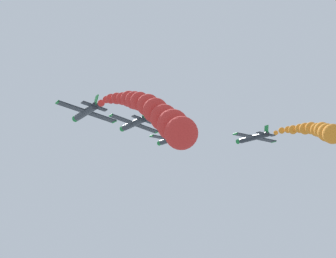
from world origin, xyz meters
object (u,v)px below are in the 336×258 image
at_px(airplane_right_inner, 253,137).
at_px(airplane_lead, 170,139).
at_px(airplane_left_inner, 133,124).
at_px(airplane_left_outer, 86,112).

bearing_deg(airplane_right_inner, airplane_lead, 136.63).
relative_size(airplane_left_inner, airplane_left_outer, 1.00).
height_order(airplane_left_inner, airplane_right_inner, airplane_left_inner).
relative_size(airplane_lead, airplane_right_inner, 1.00).
distance_m(airplane_lead, airplane_left_inner, 16.84).
relative_size(airplane_lead, airplane_left_outer, 1.00).
distance_m(airplane_right_inner, airplane_left_outer, 38.92).
xyz_separation_m(airplane_lead, airplane_left_outer, (-25.10, -21.57, -0.84)).
height_order(airplane_right_inner, airplane_left_outer, airplane_right_inner).
distance_m(airplane_left_inner, airplane_left_outer, 16.30).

